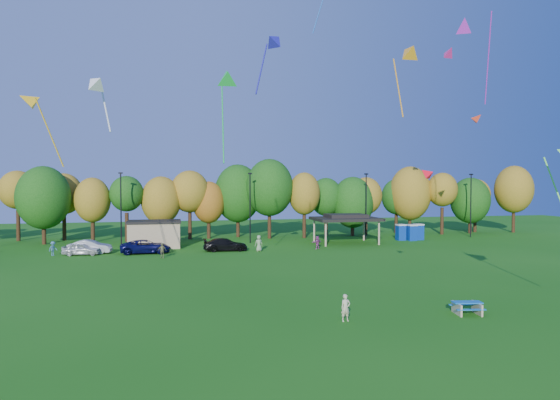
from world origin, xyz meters
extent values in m
plane|color=#19600F|center=(0.00, 0.00, 0.00)|extent=(160.00, 160.00, 0.00)
cylinder|color=black|center=(-28.03, 48.93, 2.06)|extent=(0.50, 0.50, 4.12)
ellipsoid|color=olive|center=(-28.03, 48.93, 6.86)|extent=(4.78, 4.78, 5.18)
cylinder|color=black|center=(-23.75, 44.20, 1.78)|extent=(0.50, 0.50, 3.56)
ellipsoid|color=#144C0F|center=(-23.75, 44.20, 5.94)|extent=(6.62, 6.62, 8.00)
cylinder|color=black|center=(-22.13, 48.25, 1.90)|extent=(0.50, 0.50, 3.79)
ellipsoid|color=olive|center=(-22.13, 48.25, 6.32)|extent=(4.94, 4.94, 5.58)
cylinder|color=black|center=(-18.02, 45.01, 1.67)|extent=(0.50, 0.50, 3.34)
ellipsoid|color=olive|center=(-18.02, 45.01, 5.56)|extent=(4.61, 4.61, 5.88)
cylinder|color=black|center=(-13.72, 44.85, 1.91)|extent=(0.50, 0.50, 3.82)
ellipsoid|color=#144C0F|center=(-13.72, 44.85, 6.36)|extent=(4.43, 4.43, 4.73)
cylinder|color=black|center=(-9.30, 45.50, 1.63)|extent=(0.50, 0.50, 3.25)
ellipsoid|color=olive|center=(-9.30, 45.50, 5.42)|extent=(5.33, 5.33, 6.53)
cylinder|color=black|center=(-5.45, 46.07, 1.98)|extent=(0.50, 0.50, 3.96)
ellipsoid|color=olive|center=(-5.45, 46.07, 6.61)|extent=(5.31, 5.31, 5.82)
cylinder|color=black|center=(-2.85, 46.34, 1.52)|extent=(0.50, 0.50, 3.05)
ellipsoid|color=#995914|center=(-2.85, 46.34, 5.08)|extent=(4.54, 4.54, 5.87)
cylinder|color=black|center=(1.42, 47.53, 1.89)|extent=(0.50, 0.50, 3.77)
ellipsoid|color=#144C0F|center=(1.42, 47.53, 6.29)|extent=(6.69, 6.69, 8.35)
cylinder|color=black|center=(5.46, 44.54, 2.14)|extent=(0.50, 0.50, 4.28)
ellipsoid|color=#144C0F|center=(5.46, 44.54, 7.14)|extent=(6.64, 6.64, 8.01)
cylinder|color=black|center=(10.41, 44.21, 1.88)|extent=(0.50, 0.50, 3.76)
ellipsoid|color=olive|center=(10.41, 44.21, 6.27)|extent=(4.49, 4.49, 6.02)
cylinder|color=black|center=(14.29, 46.25, 1.72)|extent=(0.50, 0.50, 3.43)
ellipsoid|color=#144C0F|center=(14.29, 46.25, 5.72)|extent=(4.77, 4.77, 5.63)
cylinder|color=black|center=(18.11, 45.40, 1.48)|extent=(0.50, 0.50, 2.95)
ellipsoid|color=#144C0F|center=(18.11, 45.40, 4.92)|extent=(6.14, 6.14, 7.54)
cylinder|color=black|center=(20.39, 45.86, 1.76)|extent=(0.50, 0.50, 3.52)
ellipsoid|color=olive|center=(20.39, 45.86, 5.87)|extent=(4.78, 4.78, 5.53)
cylinder|color=black|center=(26.06, 47.51, 1.69)|extent=(0.50, 0.50, 3.39)
ellipsoid|color=#144C0F|center=(26.06, 47.51, 5.64)|extent=(4.54, 4.54, 5.46)
cylinder|color=black|center=(27.70, 46.23, 1.86)|extent=(0.50, 0.50, 3.72)
ellipsoid|color=olive|center=(27.70, 46.23, 6.20)|extent=(6.32, 6.32, 8.24)
cylinder|color=black|center=(31.99, 44.27, 2.03)|extent=(0.50, 0.50, 4.06)
ellipsoid|color=olive|center=(31.99, 44.27, 6.77)|extent=(4.50, 4.50, 5.13)
cylinder|color=black|center=(37.07, 44.81, 1.53)|extent=(0.50, 0.50, 3.05)
ellipsoid|color=#144C0F|center=(37.07, 44.81, 5.09)|extent=(5.97, 5.97, 7.05)
cylinder|color=black|center=(38.98, 46.35, 1.78)|extent=(0.50, 0.50, 3.55)
ellipsoid|color=olive|center=(38.98, 46.35, 5.92)|extent=(4.60, 4.60, 4.99)
cylinder|color=black|center=(44.51, 44.51, 2.03)|extent=(0.50, 0.50, 4.07)
ellipsoid|color=olive|center=(44.51, 44.51, 6.78)|extent=(5.83, 5.83, 7.42)
cylinder|color=black|center=(-14.00, 40.00, 4.50)|extent=(0.16, 0.16, 9.00)
cube|color=black|center=(-14.00, 40.00, 9.00)|extent=(0.50, 0.25, 0.18)
cylinder|color=black|center=(2.00, 40.00, 4.50)|extent=(0.16, 0.16, 9.00)
cube|color=black|center=(2.00, 40.00, 9.00)|extent=(0.50, 0.25, 0.18)
cylinder|color=black|center=(18.00, 40.00, 4.50)|extent=(0.16, 0.16, 9.00)
cube|color=black|center=(18.00, 40.00, 9.00)|extent=(0.50, 0.25, 0.18)
cylinder|color=black|center=(34.00, 40.00, 4.50)|extent=(0.16, 0.16, 9.00)
cube|color=black|center=(34.00, 40.00, 9.00)|extent=(0.50, 0.25, 0.18)
cube|color=tan|center=(-10.00, 38.00, 1.50)|extent=(6.00, 4.00, 3.00)
cube|color=black|center=(-10.00, 38.00, 3.12)|extent=(6.30, 4.30, 0.25)
cylinder|color=tan|center=(10.50, 34.50, 1.50)|extent=(0.24, 0.24, 3.00)
cylinder|color=tan|center=(17.50, 34.50, 1.50)|extent=(0.24, 0.24, 3.00)
cylinder|color=tan|center=(10.50, 39.50, 1.50)|extent=(0.24, 0.24, 3.00)
cylinder|color=tan|center=(17.50, 39.50, 1.50)|extent=(0.24, 0.24, 3.00)
cube|color=black|center=(14.00, 37.00, 3.15)|extent=(8.20, 6.20, 0.35)
cube|color=black|center=(14.00, 37.00, 3.55)|extent=(5.00, 3.50, 0.45)
cube|color=#0B3499|center=(22.45, 38.56, 1.00)|extent=(1.10, 1.10, 2.00)
cube|color=silver|center=(22.45, 38.56, 2.09)|extent=(1.15, 1.15, 0.18)
cube|color=#0B3499|center=(23.75, 37.92, 1.00)|extent=(1.10, 1.10, 2.00)
cube|color=silver|center=(23.75, 37.92, 2.09)|extent=(1.15, 1.15, 0.18)
cube|color=#0B3499|center=(25.05, 38.49, 1.00)|extent=(1.10, 1.10, 2.00)
cube|color=silver|center=(25.05, 38.49, 2.09)|extent=(1.15, 1.15, 0.18)
cube|color=tan|center=(8.48, 2.66, 0.34)|extent=(0.35, 1.38, 0.68)
cube|color=tan|center=(9.69, 2.45, 0.34)|extent=(0.35, 1.38, 0.68)
cube|color=blue|center=(9.08, 2.56, 0.71)|extent=(1.80, 0.99, 0.06)
cube|color=blue|center=(8.98, 1.98, 0.42)|extent=(1.72, 0.52, 0.05)
cube|color=blue|center=(9.18, 3.14, 0.42)|extent=(1.72, 0.52, 0.05)
imported|color=#C5BD94|center=(1.50, 2.66, 0.77)|extent=(0.59, 0.42, 1.54)
imported|color=silver|center=(-17.50, 33.19, 0.67)|extent=(4.08, 1.92, 1.35)
imported|color=#AFB0B5|center=(-16.77, 34.12, 0.75)|extent=(4.69, 2.00, 1.50)
imported|color=#0B0C43|center=(-10.79, 33.01, 0.76)|extent=(5.51, 2.66, 1.51)
imported|color=black|center=(-1.97, 33.10, 0.73)|extent=(5.04, 2.08, 1.46)
imported|color=olive|center=(-8.98, 29.14, 0.78)|extent=(0.97, 0.57, 1.56)
imported|color=#829F6D|center=(1.71, 31.91, 0.92)|extent=(1.02, 0.79, 1.84)
imported|color=teal|center=(-20.40, 33.33, 0.77)|extent=(1.08, 1.12, 1.53)
imported|color=#AD4896|center=(8.80, 32.43, 0.77)|extent=(1.46, 1.08, 1.53)
cone|color=green|center=(-3.93, 13.49, 15.74)|extent=(1.76, 2.29, 2.22)
cylinder|color=green|center=(-4.04, 15.59, 12.59)|extent=(0.22, 2.49, 6.61)
cone|color=red|center=(23.16, 22.55, 14.54)|extent=(1.71, 1.57, 1.39)
cone|color=#1F1C9F|center=(-0.91, 10.24, 17.65)|extent=(1.99, 1.99, 1.62)
cylinder|color=#1F1C9F|center=(-1.77, 11.08, 15.85)|extent=(1.11, 1.10, 3.79)
cone|color=orange|center=(8.78, 9.84, 17.26)|extent=(1.40, 1.81, 1.85)
cylinder|color=orange|center=(8.77, 11.34, 15.01)|extent=(0.11, 1.80, 4.73)
cone|color=gold|center=(-17.73, 13.84, 13.53)|extent=(1.79, 1.49, 1.65)
cylinder|color=gold|center=(-16.25, 13.59, 11.28)|extent=(1.80, 0.40, 4.73)
cone|color=white|center=(-12.34, 6.65, 13.55)|extent=(1.74, 1.81, 1.47)
cylinder|color=white|center=(-11.81, 7.38, 12.20)|extent=(0.74, 0.96, 2.85)
cone|color=#C627D1|center=(18.40, 17.84, 22.36)|extent=(2.34, 2.58, 2.11)
cylinder|color=#C627D1|center=(19.46, 15.68, 18.76)|extent=(1.33, 2.59, 7.55)
cone|color=#FB0D21|center=(9.20, 7.85, 8.49)|extent=(1.32, 1.34, 1.09)
cone|color=#C52074|center=(18.22, 19.97, 20.40)|extent=(1.35, 1.69, 1.55)
cylinder|color=blue|center=(6.33, 22.83, 25.22)|extent=(1.58, 1.59, 5.67)
camera|label=1|loc=(-8.14, -23.74, 7.83)|focal=32.00mm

